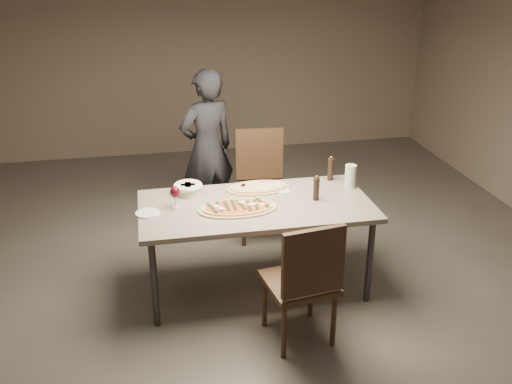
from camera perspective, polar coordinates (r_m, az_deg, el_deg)
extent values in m
plane|color=#555049|center=(4.78, 0.00, -9.39)|extent=(7.00, 7.00, 0.00)
plane|color=gray|center=(7.58, -5.34, 14.27)|extent=(6.00, 0.00, 6.00)
cube|color=gray|center=(4.43, 0.00, -1.42)|extent=(1.80, 0.90, 0.04)
cylinder|color=#333335|center=(4.21, -10.13, -9.04)|extent=(0.05, 0.05, 0.71)
cylinder|color=#333335|center=(4.51, 11.29, -6.81)|extent=(0.05, 0.05, 0.71)
cylinder|color=#333335|center=(4.86, -10.43, -4.41)|extent=(0.05, 0.05, 0.71)
cylinder|color=#333335|center=(5.12, 8.23, -2.76)|extent=(0.05, 0.05, 0.71)
ellipsoid|color=white|center=(4.30, -3.93, -1.38)|extent=(0.05, 0.05, 0.01)
ellipsoid|color=white|center=(4.26, -3.47, -1.62)|extent=(0.05, 0.05, 0.01)
ellipsoid|color=white|center=(4.36, -1.38, -0.97)|extent=(0.05, 0.05, 0.01)
ellipsoid|color=white|center=(4.32, -0.56, -1.20)|extent=(0.05, 0.05, 0.01)
ellipsoid|color=white|center=(4.37, -1.54, -0.96)|extent=(0.05, 0.05, 0.01)
ellipsoid|color=white|center=(4.33, 0.67, -1.18)|extent=(0.05, 0.05, 0.01)
ellipsoid|color=white|center=(4.33, -0.21, -1.15)|extent=(0.05, 0.05, 0.01)
cube|color=#1C3115|center=(4.28, -4.40, -1.60)|extent=(0.07, 0.17, 0.01)
cube|color=#1C3115|center=(4.30, -3.70, -1.44)|extent=(0.04, 0.17, 0.01)
cube|color=#1C3115|center=(4.30, -2.95, -1.40)|extent=(0.04, 0.17, 0.01)
cube|color=#1C3115|center=(4.32, -2.25, -1.27)|extent=(0.03, 0.17, 0.01)
cube|color=#1C3115|center=(4.32, -1.49, -1.28)|extent=(0.06, 0.17, 0.01)
cube|color=#1C3115|center=(4.31, -0.70, -1.35)|extent=(0.03, 0.17, 0.01)
cube|color=#1C3115|center=(4.32, 0.00, -1.25)|extent=(0.04, 0.17, 0.01)
cube|color=#1C3115|center=(4.36, 0.65, -1.04)|extent=(0.08, 0.17, 0.01)
cylinder|color=#D78A88|center=(4.75, 1.52, 1.08)|extent=(0.06, 0.06, 0.00)
cylinder|color=#D78A88|center=(4.68, -1.43, 0.69)|extent=(0.06, 0.06, 0.00)
cylinder|color=#D78A88|center=(4.65, -1.21, 0.57)|extent=(0.06, 0.06, 0.00)
cylinder|color=#D78A88|center=(4.75, 0.74, 1.07)|extent=(0.06, 0.06, 0.00)
cylinder|color=#D78A88|center=(4.70, -1.08, 0.80)|extent=(0.06, 0.06, 0.00)
cylinder|color=beige|center=(4.63, -6.81, 0.31)|extent=(0.20, 0.20, 0.08)
torus|color=beige|center=(4.62, -6.82, 0.63)|extent=(0.23, 0.23, 0.04)
cube|color=olive|center=(4.62, -6.47, 0.53)|extent=(0.07, 0.06, 0.04)
cube|color=olive|center=(4.64, -6.85, 0.63)|extent=(0.06, 0.07, 0.04)
cube|color=olive|center=(4.62, -7.16, 0.47)|extent=(0.07, 0.06, 0.04)
cube|color=olive|center=(4.59, -6.79, 0.37)|extent=(0.06, 0.07, 0.04)
cylinder|color=white|center=(4.64, 2.72, 0.09)|extent=(0.11, 0.11, 0.01)
cylinder|color=gold|center=(4.64, 2.72, 0.12)|extent=(0.08, 0.08, 0.00)
cylinder|color=black|center=(4.88, 7.46, 2.16)|extent=(0.05, 0.05, 0.18)
cylinder|color=black|center=(4.85, 7.52, 3.24)|extent=(0.06, 0.06, 0.02)
sphere|color=gold|center=(4.84, 7.54, 3.47)|extent=(0.02, 0.02, 0.02)
cylinder|color=black|center=(4.48, 6.04, 0.20)|extent=(0.05, 0.05, 0.17)
cylinder|color=black|center=(4.45, 6.09, 1.31)|extent=(0.05, 0.05, 0.02)
sphere|color=gold|center=(4.44, 6.10, 1.54)|extent=(0.02, 0.02, 0.02)
cylinder|color=silver|center=(4.76, 9.42, 1.57)|extent=(0.09, 0.09, 0.19)
cylinder|color=silver|center=(4.41, -8.02, -1.47)|extent=(0.06, 0.06, 0.01)
cylinder|color=silver|center=(4.39, -8.05, -0.95)|extent=(0.01, 0.01, 0.08)
ellipsoid|color=#3F0912|center=(4.36, -8.11, -0.01)|extent=(0.08, 0.08, 0.09)
cylinder|color=white|center=(4.33, -10.79, -2.09)|extent=(0.18, 0.18, 0.01)
cube|color=#3D281A|center=(4.01, 4.34, -9.04)|extent=(0.52, 0.52, 0.04)
cylinder|color=#3D281A|center=(3.94, 2.81, -13.76)|extent=(0.04, 0.04, 0.42)
cylinder|color=#3D281A|center=(4.07, 7.77, -12.59)|extent=(0.04, 0.04, 0.42)
cylinder|color=#3D281A|center=(4.22, 0.86, -10.91)|extent=(0.04, 0.04, 0.42)
cylinder|color=#3D281A|center=(4.34, 5.52, -9.93)|extent=(0.04, 0.04, 0.42)
cube|color=#3D281A|center=(3.71, 5.77, -7.00)|extent=(0.43, 0.11, 0.47)
cube|color=#3D281A|center=(5.37, 0.61, 0.11)|extent=(0.51, 0.51, 0.04)
cylinder|color=#3D281A|center=(5.67, 2.30, -1.28)|extent=(0.04, 0.04, 0.44)
cylinder|color=#3D281A|center=(5.63, -1.63, -1.48)|extent=(0.04, 0.04, 0.44)
cylinder|color=#3D281A|center=(5.33, 2.95, -3.02)|extent=(0.04, 0.04, 0.44)
cylinder|color=#3D281A|center=(5.28, -1.23, -3.25)|extent=(0.04, 0.04, 0.44)
cube|color=#3D281A|center=(5.47, 0.33, 3.83)|extent=(0.46, 0.08, 0.50)
imported|color=black|center=(5.56, -4.91, 4.32)|extent=(0.67, 0.56, 1.56)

